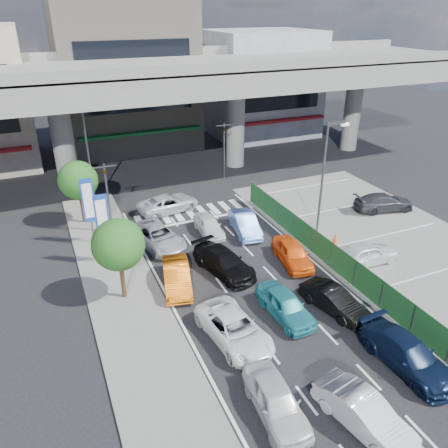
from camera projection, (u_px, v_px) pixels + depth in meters
name	position (u px, v px, depth m)	size (l,w,h in m)	color
ground	(270.00, 308.00, 23.48)	(120.00, 120.00, 0.00)	black
parking_lot	(401.00, 250.00, 28.99)	(12.00, 28.00, 0.06)	#5B5B58
sidewalk_left	(125.00, 297.00, 24.25)	(4.00, 30.00, 0.12)	#5B5B58
fence_run	(342.00, 264.00, 25.77)	(0.16, 22.00, 1.80)	#205D29
expressway	(152.00, 80.00, 37.56)	(64.00, 14.00, 10.75)	#60605C
building_center	(126.00, 78.00, 47.13)	(14.00, 10.90, 15.00)	gray
building_east	(261.00, 84.00, 52.64)	(12.00, 10.90, 12.00)	slate
traffic_light_left	(106.00, 182.00, 29.35)	(1.60, 1.24, 5.20)	#595B60
traffic_light_right	(224.00, 137.00, 39.22)	(1.60, 1.24, 5.20)	#595B60
street_lamp_right	(325.00, 171.00, 28.78)	(1.65, 0.22, 8.00)	#595B60
street_lamp_left	(90.00, 146.00, 33.84)	(1.65, 0.22, 8.00)	#595B60
signboard_near	(102.00, 220.00, 26.10)	(0.80, 0.14, 4.70)	#595B60
signboard_far	(88.00, 202.00, 28.42)	(0.80, 0.14, 4.70)	#595B60
tree_near	(118.00, 245.00, 22.75)	(2.80, 2.80, 4.80)	#382314
tree_far	(78.00, 180.00, 31.08)	(2.80, 2.80, 4.80)	#382314
van_white_back_left	(276.00, 400.00, 17.14)	(1.63, 4.05, 1.38)	silver
hatch_white_back_mid	(364.00, 413.00, 16.59)	(1.46, 4.19, 1.38)	silver
minivan_navy_back	(408.00, 354.00, 19.39)	(1.93, 4.76, 1.38)	black
sedan_white_mid_left	(234.00, 329.00, 20.97)	(2.22, 4.81, 1.34)	white
taxi_teal_mid	(286.00, 305.00, 22.58)	(1.63, 4.05, 1.38)	teal
hatch_black_mid_right	(334.00, 300.00, 23.01)	(1.36, 3.89, 1.28)	black
taxi_orange_left	(177.00, 277.00, 24.94)	(1.46, 4.19, 1.38)	orange
sedan_black_mid	(224.00, 262.00, 26.34)	(1.93, 4.76, 1.38)	black
taxi_orange_right	(293.00, 253.00, 27.30)	(1.61, 4.00, 1.36)	#F55B11
wagon_silver_front_left	(158.00, 237.00, 29.25)	(2.26, 4.91, 1.36)	#ACAEB3
sedan_white_front_mid	(209.00, 225.00, 30.83)	(1.50, 3.72, 1.27)	white
kei_truck_front_right	(245.00, 224.00, 30.96)	(1.46, 4.19, 1.38)	#6691F7
crossing_wagon_silver	(168.00, 203.00, 34.16)	(2.22, 4.82, 1.34)	silver
parked_sedan_white	(367.00, 253.00, 27.16)	(1.65, 4.09, 1.39)	white
parked_sedan_dgrey	(384.00, 202.00, 34.18)	(1.89, 4.66, 1.35)	#2F3035
traffic_cone	(336.00, 238.00, 29.64)	(0.38, 0.38, 0.74)	#E3530C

